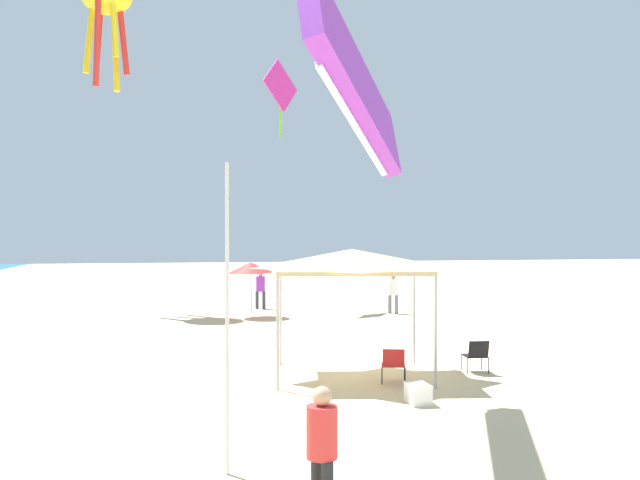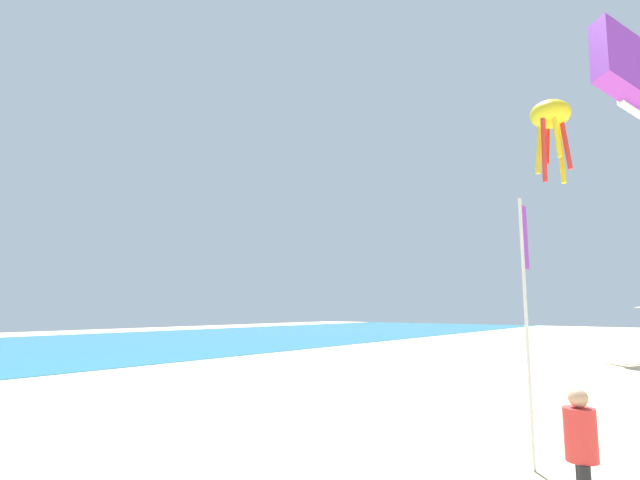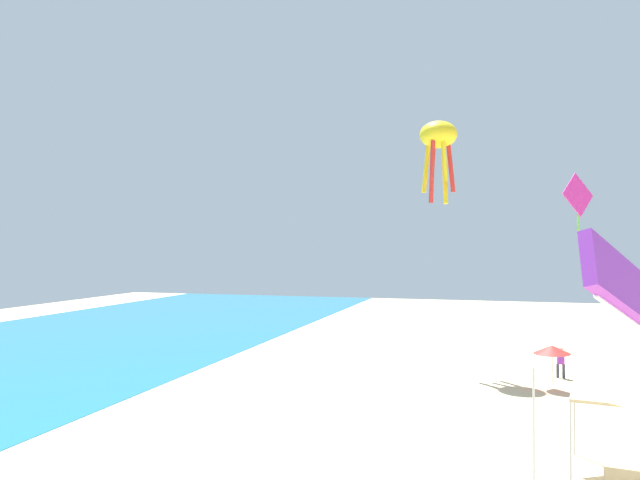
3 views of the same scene
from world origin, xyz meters
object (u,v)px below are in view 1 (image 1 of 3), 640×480
(person_far_stroller, at_px, (322,441))
(banner_flag, at_px, (227,288))
(cooler_box, at_px, (418,394))
(kite_diamond_magenta, at_px, (281,88))
(folding_chair_facing_ocean, at_px, (393,363))
(person_watching_sky, at_px, (260,286))
(canopy_tent, at_px, (352,261))
(beach_umbrella, at_px, (251,267))
(kite_parafoil_purple, at_px, (355,87))
(kite_octopus_yellow, at_px, (106,1))
(person_kite_handler, at_px, (393,290))
(folding_chair_near_cooler, at_px, (476,354))

(person_far_stroller, bearing_deg, banner_flag, -166.25)
(cooler_box, height_order, kite_diamond_magenta, kite_diamond_magenta)
(folding_chair_facing_ocean, height_order, person_watching_sky, person_watching_sky)
(canopy_tent, distance_m, banner_flag, 6.89)
(beach_umbrella, distance_m, kite_parafoil_purple, 15.87)
(person_watching_sky, bearing_deg, kite_octopus_yellow, -4.88)
(folding_chair_facing_ocean, distance_m, kite_octopus_yellow, 23.30)
(person_far_stroller, xyz_separation_m, kite_diamond_magenta, (23.14, -2.48, 9.11))
(canopy_tent, bearing_deg, kite_octopus_yellow, 24.84)
(kite_parafoil_purple, bearing_deg, person_kite_handler, 12.34)
(beach_umbrella, xyz_separation_m, kite_octopus_yellow, (4.44, 6.11, 11.84))
(folding_chair_facing_ocean, height_order, person_far_stroller, person_far_stroller)
(beach_umbrella, height_order, folding_chair_near_cooler, beach_umbrella)
(folding_chair_near_cooler, xyz_separation_m, person_far_stroller, (-7.61, 5.29, 0.46))
(person_far_stroller, bearing_deg, kite_diamond_magenta, 156.83)
(person_far_stroller, bearing_deg, kite_octopus_yellow, 175.37)
(canopy_tent, height_order, folding_chair_near_cooler, canopy_tent)
(kite_parafoil_purple, bearing_deg, cooler_box, -33.20)
(folding_chair_near_cooler, distance_m, banner_flag, 8.90)
(folding_chair_facing_ocean, height_order, cooler_box, folding_chair_facing_ocean)
(folding_chair_near_cooler, xyz_separation_m, person_watching_sky, (14.93, 3.80, 0.54))
(person_kite_handler, relative_size, kite_parafoil_purple, 0.36)
(kite_parafoil_purple, bearing_deg, canopy_tent, 19.21)
(folding_chair_near_cooler, distance_m, person_kite_handler, 12.23)
(kite_diamond_magenta, bearing_deg, beach_umbrella, -151.85)
(banner_flag, relative_size, person_far_stroller, 2.79)
(folding_chair_near_cooler, bearing_deg, canopy_tent, 1.10)
(canopy_tent, height_order, folding_chair_facing_ocean, canopy_tent)
(person_watching_sky, height_order, kite_octopus_yellow, kite_octopus_yellow)
(canopy_tent, relative_size, person_kite_handler, 2.26)
(person_kite_handler, bearing_deg, banner_flag, -70.05)
(person_kite_handler, bearing_deg, cooler_box, -61.30)
(cooler_box, height_order, banner_flag, banner_flag)
(canopy_tent, height_order, kite_octopus_yellow, kite_octopus_yellow)
(person_kite_handler, relative_size, kite_octopus_yellow, 0.34)
(person_far_stroller, bearing_deg, person_watching_sky, 159.17)
(folding_chair_near_cooler, relative_size, kite_parafoil_purple, 0.17)
(person_far_stroller, height_order, kite_parafoil_purple, kite_parafoil_purple)
(kite_parafoil_purple, bearing_deg, beach_umbrella, 34.02)
(banner_flag, height_order, person_watching_sky, banner_flag)
(folding_chair_facing_ocean, distance_m, cooler_box, 1.88)
(person_watching_sky, bearing_deg, kite_parafoil_purple, 97.75)
(person_far_stroller, bearing_deg, beach_umbrella, 160.60)
(beach_umbrella, distance_m, kite_diamond_magenta, 8.92)
(beach_umbrella, height_order, banner_flag, banner_flag)
(cooler_box, distance_m, kite_parafoil_purple, 6.15)
(person_watching_sky, xyz_separation_m, kite_octopus_yellow, (1.54, 6.79, 12.84))
(canopy_tent, height_order, person_far_stroller, canopy_tent)
(canopy_tent, xyz_separation_m, kite_parafoil_purple, (-3.49, 0.77, 3.39))
(person_kite_handler, xyz_separation_m, person_far_stroller, (-19.73, 6.83, -0.09))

